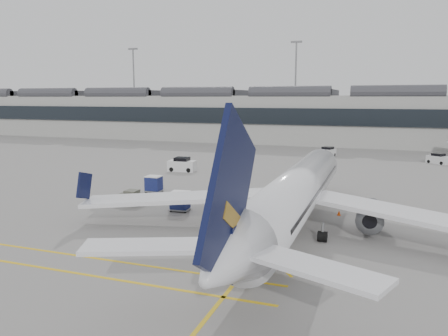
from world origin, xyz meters
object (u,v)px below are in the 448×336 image
(belt_loader, at_px, (255,211))
(pushback_tug, at_px, (132,198))
(airliner_main, at_px, (295,194))
(ramp_agent_a, at_px, (218,198))
(ramp_agent_b, at_px, (259,200))
(baggage_cart_a, at_px, (229,194))

(belt_loader, xyz_separation_m, pushback_tug, (-12.96, 0.55, 0.03))
(airliner_main, height_order, ramp_agent_a, airliner_main)
(ramp_agent_b, xyz_separation_m, pushback_tug, (-12.43, -2.68, -0.21))
(belt_loader, bearing_deg, ramp_agent_b, 118.29)
(ramp_agent_b, relative_size, pushback_tug, 0.66)
(ramp_agent_a, height_order, pushback_tug, ramp_agent_a)
(airliner_main, xyz_separation_m, ramp_agent_a, (-8.56, 5.46, -2.14))
(pushback_tug, bearing_deg, belt_loader, -2.77)
(airliner_main, distance_m, baggage_cart_a, 10.67)
(airliner_main, height_order, belt_loader, airliner_main)
(pushback_tug, bearing_deg, ramp_agent_a, 12.93)
(ramp_agent_a, xyz_separation_m, ramp_agent_b, (3.99, 0.69, -0.05))
(baggage_cart_a, bearing_deg, pushback_tug, -140.83)
(belt_loader, xyz_separation_m, baggage_cart_a, (-3.84, 3.98, 0.43))
(belt_loader, relative_size, pushback_tug, 2.04)
(ramp_agent_b, bearing_deg, pushback_tug, -7.28)
(belt_loader, distance_m, baggage_cart_a, 5.55)
(pushback_tug, bearing_deg, baggage_cart_a, 20.26)
(ramp_agent_a, relative_size, ramp_agent_b, 1.06)
(airliner_main, distance_m, ramp_agent_a, 10.38)
(ramp_agent_a, bearing_deg, airliner_main, -67.77)
(belt_loader, relative_size, ramp_agent_a, 2.89)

